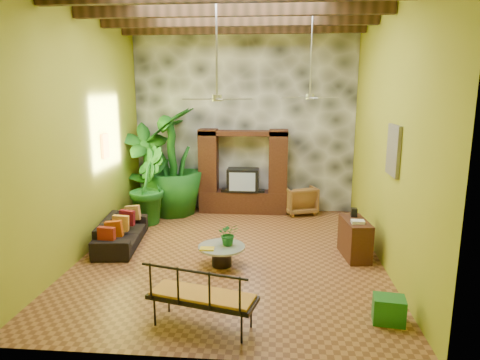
# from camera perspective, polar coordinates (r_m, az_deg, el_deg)

# --- Properties ---
(ground) EXTENTS (7.00, 7.00, 0.00)m
(ground) POSITION_cam_1_polar(r_m,az_deg,el_deg) (8.99, -1.20, -9.91)
(ground) COLOR brown
(ground) RESTS_ON ground
(back_wall) EXTENTS (6.00, 0.02, 5.00)m
(back_wall) POSITION_cam_1_polar(r_m,az_deg,el_deg) (11.85, 0.56, 7.90)
(back_wall) COLOR #989E24
(back_wall) RESTS_ON ground
(left_wall) EXTENTS (0.02, 7.00, 5.00)m
(left_wall) POSITION_cam_1_polar(r_m,az_deg,el_deg) (9.20, -20.30, 5.94)
(left_wall) COLOR #989E24
(left_wall) RESTS_ON ground
(right_wall) EXTENTS (0.02, 7.00, 5.00)m
(right_wall) POSITION_cam_1_polar(r_m,az_deg,el_deg) (8.59, 19.13, 5.63)
(right_wall) COLOR #989E24
(right_wall) RESTS_ON ground
(stone_accent_wall) EXTENTS (5.98, 0.10, 4.98)m
(stone_accent_wall) POSITION_cam_1_polar(r_m,az_deg,el_deg) (11.79, 0.54, 7.88)
(stone_accent_wall) COLOR #303337
(stone_accent_wall) RESTS_ON ground
(ceiling_beams) EXTENTS (5.95, 5.36, 0.22)m
(ceiling_beams) POSITION_cam_1_polar(r_m,az_deg,el_deg) (8.45, -1.36, 21.71)
(ceiling_beams) COLOR #3C2413
(ceiling_beams) RESTS_ON ceiling
(entertainment_center) EXTENTS (2.40, 0.55, 2.30)m
(entertainment_center) POSITION_cam_1_polar(r_m,az_deg,el_deg) (11.71, 0.41, 0.26)
(entertainment_center) COLOR black
(entertainment_center) RESTS_ON ground
(ceiling_fan_front) EXTENTS (1.28, 1.28, 1.86)m
(ceiling_fan_front) POSITION_cam_1_polar(r_m,az_deg,el_deg) (7.96, -3.09, 12.32)
(ceiling_fan_front) COLOR #A9AAAE
(ceiling_fan_front) RESTS_ON ceiling
(ceiling_fan_back) EXTENTS (1.28, 1.28, 1.86)m
(ceiling_fan_back) POSITION_cam_1_polar(r_m,az_deg,el_deg) (9.51, 9.35, 12.15)
(ceiling_fan_back) COLOR #A9AAAE
(ceiling_fan_back) RESTS_ON ceiling
(wall_art_mask) EXTENTS (0.06, 0.32, 0.55)m
(wall_art_mask) POSITION_cam_1_polar(r_m,az_deg,el_deg) (10.14, -17.56, 4.35)
(wall_art_mask) COLOR gold
(wall_art_mask) RESTS_ON left_wall
(wall_art_painting) EXTENTS (0.06, 0.70, 0.90)m
(wall_art_painting) POSITION_cam_1_polar(r_m,az_deg,el_deg) (8.03, 19.78, 3.74)
(wall_art_painting) COLOR #26578B
(wall_art_painting) RESTS_ON right_wall
(sofa) EXTENTS (1.01, 2.09, 0.59)m
(sofa) POSITION_cam_1_polar(r_m,az_deg,el_deg) (9.77, -15.53, -6.71)
(sofa) COLOR black
(sofa) RESTS_ON ground
(wicker_armchair) EXTENTS (1.07, 1.08, 0.77)m
(wicker_armchair) POSITION_cam_1_polar(r_m,az_deg,el_deg) (11.84, 7.85, -2.60)
(wicker_armchair) COLOR brown
(wicker_armchair) RESTS_ON ground
(tall_plant_a) EXTENTS (1.58, 1.44, 2.48)m
(tall_plant_a) POSITION_cam_1_polar(r_m,az_deg,el_deg) (11.66, -12.38, 1.30)
(tall_plant_a) COLOR #1C6219
(tall_plant_a) RESTS_ON ground
(tall_plant_b) EXTENTS (1.07, 1.23, 1.94)m
(tall_plant_b) POSITION_cam_1_polar(r_m,az_deg,el_deg) (11.04, -12.32, -0.72)
(tall_plant_b) COLOR #196020
(tall_plant_b) RESTS_ON ground
(tall_plant_c) EXTENTS (1.69, 1.69, 2.89)m
(tall_plant_c) POSITION_cam_1_polar(r_m,az_deg,el_deg) (11.63, -9.08, 2.44)
(tall_plant_c) COLOR #175A17
(tall_plant_c) RESTS_ON ground
(coffee_table) EXTENTS (0.91, 0.91, 0.40)m
(coffee_table) POSITION_cam_1_polar(r_m,az_deg,el_deg) (8.38, -2.46, -9.71)
(coffee_table) COLOR black
(coffee_table) RESTS_ON ground
(centerpiece_plant) EXTENTS (0.45, 0.41, 0.44)m
(centerpiece_plant) POSITION_cam_1_polar(r_m,az_deg,el_deg) (8.32, -1.54, -7.20)
(centerpiece_plant) COLOR #185E20
(centerpiece_plant) RESTS_ON coffee_table
(yellow_tray) EXTENTS (0.28, 0.21, 0.03)m
(yellow_tray) POSITION_cam_1_polar(r_m,az_deg,el_deg) (8.17, -4.41, -9.13)
(yellow_tray) COLOR yellow
(yellow_tray) RESTS_ON coffee_table
(iron_bench) EXTENTS (1.64, 0.94, 0.57)m
(iron_bench) POSITION_cam_1_polar(r_m,az_deg,el_deg) (6.24, -5.17, -14.99)
(iron_bench) COLOR black
(iron_bench) RESTS_ON ground
(side_console) EXTENTS (0.56, 1.02, 0.78)m
(side_console) POSITION_cam_1_polar(r_m,az_deg,el_deg) (9.05, 15.06, -7.56)
(side_console) COLOR #3C1C13
(side_console) RESTS_ON ground
(green_bin) EXTENTS (0.49, 0.40, 0.39)m
(green_bin) POSITION_cam_1_polar(r_m,az_deg,el_deg) (6.89, 19.23, -16.03)
(green_bin) COLOR #1B6535
(green_bin) RESTS_ON ground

